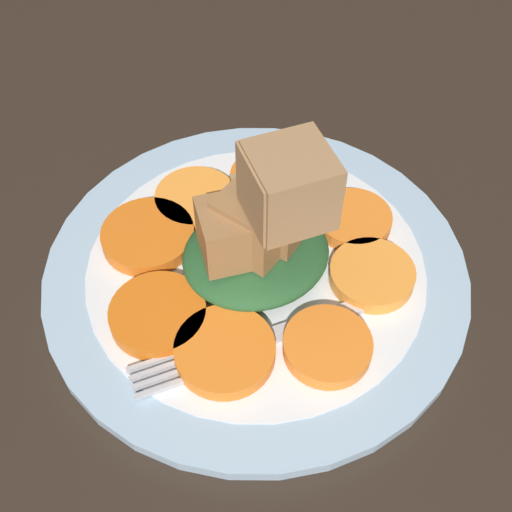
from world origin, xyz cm
name	(u,v)px	position (x,y,z in cm)	size (l,w,h in cm)	color
table_slab	(256,282)	(0.00, 0.00, 1.00)	(120.00, 120.00, 2.00)	black
plate	(256,270)	(0.00, 0.00, 2.52)	(30.65, 30.65, 1.05)	#99B7D1
carrot_slice_0	(225,351)	(-5.26, -5.71, 3.66)	(6.57, 6.57, 1.13)	orange
carrot_slice_1	(327,346)	(0.77, -8.47, 3.66)	(5.81, 5.81, 1.13)	orange
carrot_slice_2	(372,275)	(6.61, -4.98, 3.66)	(6.01, 6.01, 1.13)	orange
carrot_slice_3	(351,217)	(8.31, 0.36, 3.66)	(5.73, 5.73, 1.13)	orange
carrot_slice_4	(269,180)	(4.69, 6.76, 3.66)	(6.19, 6.19, 1.13)	orange
carrot_slice_5	(196,199)	(-1.36, 7.50, 3.66)	(6.26, 6.26, 1.13)	orange
carrot_slice_6	(148,236)	(-6.02, 5.71, 3.66)	(6.88, 6.88, 1.13)	orange
carrot_slice_7	(158,314)	(-8.01, -1.09, 3.66)	(6.54, 6.54, 1.13)	#D66114
center_pile	(264,224)	(0.33, -0.55, 7.88)	(10.63, 9.74, 11.95)	#235128
fork	(264,338)	(-2.45, -5.86, 3.30)	(19.21, 3.71, 0.40)	#B2B2B7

